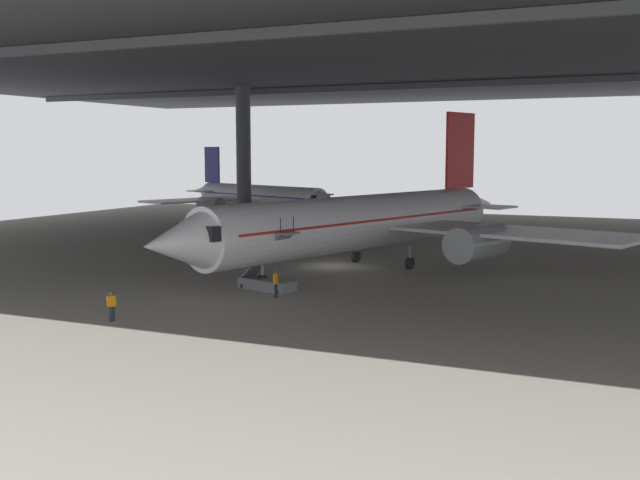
{
  "coord_description": "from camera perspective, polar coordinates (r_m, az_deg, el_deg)",
  "views": [
    {
      "loc": [
        23.25,
        -54.27,
        9.04
      ],
      "look_at": [
        1.31,
        -5.27,
        2.71
      ],
      "focal_mm": 42.35,
      "sensor_mm": 36.0,
      "label": 1
    }
  ],
  "objects": [
    {
      "name": "boarding_stairs",
      "position": [
        49.54,
        -3.98,
        -2.92
      ],
      "size": [
        4.63,
        2.63,
        4.87
      ],
      "color": "slate",
      "rests_on": "ground_plane"
    },
    {
      "name": "hangar_structure",
      "position": [
        72.41,
        5.3,
        13.34
      ],
      "size": [
        121.0,
        99.0,
        18.05
      ],
      "color": "#4C4F54",
      "rests_on": "ground_plane"
    },
    {
      "name": "crew_worker_by_stairs",
      "position": [
        46.83,
        -3.36,
        -3.16
      ],
      "size": [
        0.26,
        0.55,
        1.75
      ],
      "color": "#232838",
      "rests_on": "ground_plane"
    },
    {
      "name": "airplane_distant",
      "position": [
        99.63,
        -4.75,
        3.3
      ],
      "size": [
        28.5,
        28.47,
        9.65
      ],
      "color": "white",
      "rests_on": "ground_plane"
    },
    {
      "name": "airplane_main",
      "position": [
        57.91,
        3.35,
        1.36
      ],
      "size": [
        39.11,
        39.56,
        12.47
      ],
      "color": "white",
      "rests_on": "ground_plane"
    },
    {
      "name": "ground_plane",
      "position": [
        59.73,
        0.92,
        -1.98
      ],
      "size": [
        110.0,
        110.0,
        0.0
      ],
      "primitive_type": "plane",
      "color": "gray"
    },
    {
      "name": "crew_worker_near_nose",
      "position": [
        41.87,
        -15.47,
        -4.71
      ],
      "size": [
        0.35,
        0.51,
        1.61
      ],
      "color": "#232838",
      "rests_on": "ground_plane"
    }
  ]
}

